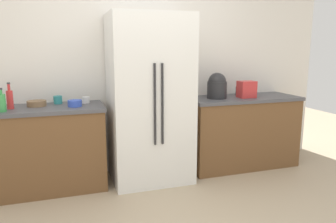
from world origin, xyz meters
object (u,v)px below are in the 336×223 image
(bottle_b, at_px, (1,102))
(bowl_b, at_px, (37,103))
(rice_cooker, at_px, (217,86))
(cup_a, at_px, (58,100))
(toaster, at_px, (247,89))
(bottle_a, at_px, (10,99))
(refrigerator, at_px, (150,100))
(cup_b, at_px, (239,91))
(bowl_a, at_px, (75,103))
(cup_c, at_px, (86,100))

(bottle_b, relative_size, bowl_b, 1.17)
(rice_cooker, relative_size, cup_a, 3.39)
(toaster, xyz_separation_m, bottle_a, (-2.67, 0.06, -0.00))
(refrigerator, distance_m, bottle_a, 1.44)
(bottle_b, bearing_deg, cup_b, 6.41)
(bottle_b, bearing_deg, bowl_b, 37.94)
(rice_cooker, relative_size, bowl_a, 2.17)
(rice_cooker, xyz_separation_m, bottle_a, (-2.29, 0.00, -0.05))
(rice_cooker, height_order, bowl_b, rice_cooker)
(refrigerator, bearing_deg, cup_c, 165.93)
(cup_b, height_order, cup_c, cup_b)
(refrigerator, bearing_deg, bowl_b, 173.28)
(toaster, xyz_separation_m, rice_cooker, (-0.38, 0.06, 0.05))
(bottle_a, distance_m, cup_c, 0.76)
(bottle_b, bearing_deg, toaster, 1.71)
(bottle_a, distance_m, bowl_b, 0.27)
(toaster, distance_m, bottle_b, 2.73)
(bottle_b, height_order, cup_a, bottle_b)
(bottle_b, xyz_separation_m, bowl_a, (0.68, 0.08, -0.06))
(bottle_b, distance_m, cup_c, 0.85)
(rice_cooker, relative_size, bowl_b, 1.60)
(bottle_a, relative_size, cup_b, 2.45)
(rice_cooker, distance_m, bowl_a, 1.67)
(bowl_b, bearing_deg, bottle_b, -142.06)
(toaster, bearing_deg, cup_c, 174.65)
(bottle_b, xyz_separation_m, cup_c, (0.80, 0.26, -0.06))
(cup_b, distance_m, bowl_a, 2.09)
(refrigerator, distance_m, bowl_b, 1.20)
(toaster, relative_size, cup_a, 2.22)
(rice_cooker, bearing_deg, bowl_a, -178.16)
(toaster, bearing_deg, bowl_a, 179.94)
(cup_b, bearing_deg, refrigerator, -170.15)
(bottle_b, distance_m, bowl_a, 0.69)
(bowl_a, bearing_deg, refrigerator, 0.43)
(cup_b, bearing_deg, cup_a, 179.80)
(refrigerator, relative_size, cup_b, 17.10)
(toaster, relative_size, bottle_a, 0.77)
(cup_a, bearing_deg, cup_b, -0.20)
(cup_a, height_order, cup_c, cup_a)
(cup_c, xyz_separation_m, bowl_a, (-0.13, -0.18, -0.00))
(toaster, xyz_separation_m, bowl_b, (-2.43, 0.15, -0.07))
(cup_b, height_order, bowl_a, cup_b)
(refrigerator, bearing_deg, toaster, -0.38)
(bottle_b, height_order, bowl_b, bottle_b)
(bottle_a, distance_m, bottle_b, 0.15)
(toaster, distance_m, cup_a, 2.23)
(refrigerator, distance_m, bottle_b, 1.49)
(bottle_a, xyz_separation_m, bowl_b, (0.24, 0.09, -0.07))
(cup_b, relative_size, bowl_b, 0.56)
(refrigerator, xyz_separation_m, cup_b, (1.27, 0.22, 0.02))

